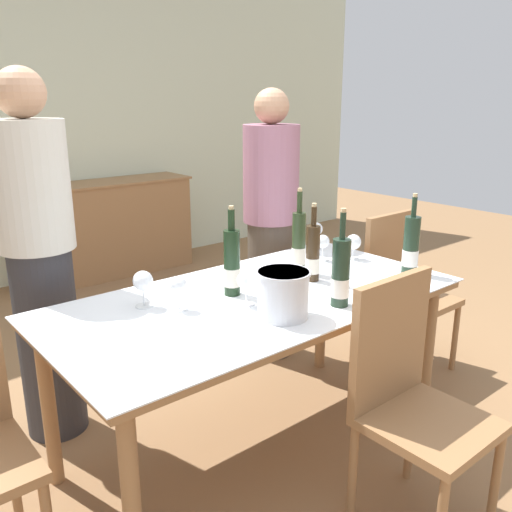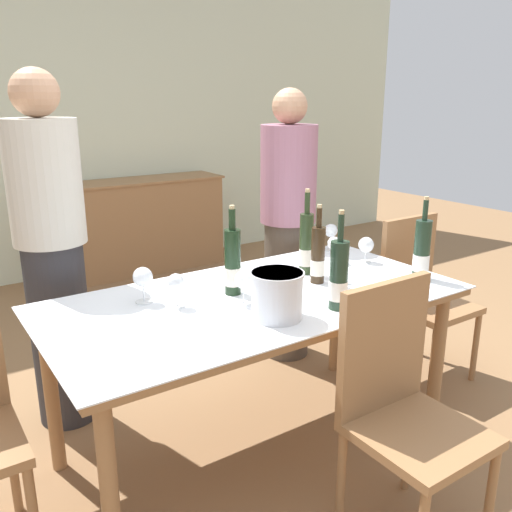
% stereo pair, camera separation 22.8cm
% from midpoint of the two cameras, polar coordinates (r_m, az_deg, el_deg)
% --- Properties ---
extents(ground_plane, '(12.00, 12.00, 0.00)m').
position_cam_midpoint_polar(ground_plane, '(2.69, -2.57, -19.38)').
color(ground_plane, olive).
extents(back_wall, '(8.00, 0.10, 2.80)m').
position_cam_midpoint_polar(back_wall, '(5.06, -25.58, 12.91)').
color(back_wall, beige).
rests_on(back_wall, ground_plane).
extents(sideboard_cabinet, '(1.62, 0.46, 0.85)m').
position_cam_midpoint_polar(sideboard_cabinet, '(5.10, -16.93, 2.72)').
color(sideboard_cabinet, '#996B42').
rests_on(sideboard_cabinet, ground_plane).
extents(dining_table, '(1.80, 0.91, 0.75)m').
position_cam_midpoint_polar(dining_table, '(2.36, -2.78, -5.90)').
color(dining_table, '#996B42').
rests_on(dining_table, ground_plane).
extents(ice_bucket, '(0.21, 0.21, 0.19)m').
position_cam_midpoint_polar(ice_bucket, '(2.08, -0.24, -3.95)').
color(ice_bucket, silver).
rests_on(ice_bucket, dining_table).
extents(wine_bottle_0, '(0.08, 0.08, 0.39)m').
position_cam_midpoint_polar(wine_bottle_0, '(2.67, 13.68, 0.91)').
color(wine_bottle_0, '#1E3323').
rests_on(wine_bottle_0, dining_table).
extents(wine_bottle_1, '(0.07, 0.07, 0.39)m').
position_cam_midpoint_polar(wine_bottle_1, '(2.32, -5.37, -0.89)').
color(wine_bottle_1, black).
rests_on(wine_bottle_1, dining_table).
extents(wine_bottle_2, '(0.07, 0.07, 0.37)m').
position_cam_midpoint_polar(wine_bottle_2, '(2.49, 3.41, 0.13)').
color(wine_bottle_2, '#332314').
rests_on(wine_bottle_2, dining_table).
extents(wine_bottle_3, '(0.08, 0.08, 0.41)m').
position_cam_midpoint_polar(wine_bottle_3, '(2.20, 5.99, -1.98)').
color(wine_bottle_3, '#1E3323').
rests_on(wine_bottle_3, dining_table).
extents(wine_bottle_4, '(0.07, 0.07, 0.41)m').
position_cam_midpoint_polar(wine_bottle_4, '(2.61, 2.04, 1.26)').
color(wine_bottle_4, '#28381E').
rests_on(wine_bottle_4, dining_table).
extents(wine_glass_0, '(0.07, 0.07, 0.14)m').
position_cam_midpoint_polar(wine_glass_0, '(2.19, -11.15, -3.21)').
color(wine_glass_0, white).
rests_on(wine_glass_0, dining_table).
extents(wine_glass_1, '(0.08, 0.08, 0.15)m').
position_cam_midpoint_polar(wine_glass_1, '(2.25, -14.68, -2.71)').
color(wine_glass_1, white).
rests_on(wine_glass_1, dining_table).
extents(wine_glass_2, '(0.07, 0.07, 0.14)m').
position_cam_midpoint_polar(wine_glass_2, '(2.82, 4.77, 1.36)').
color(wine_glass_2, white).
rests_on(wine_glass_2, dining_table).
extents(wine_glass_3, '(0.07, 0.07, 0.14)m').
position_cam_midpoint_polar(wine_glass_3, '(2.21, -4.04, -2.78)').
color(wine_glass_3, white).
rests_on(wine_glass_3, dining_table).
extents(wine_glass_4, '(0.07, 0.07, 0.15)m').
position_cam_midpoint_polar(wine_glass_4, '(3.04, 4.23, 2.72)').
color(wine_glass_4, white).
rests_on(wine_glass_4, dining_table).
extents(wine_glass_5, '(0.08, 0.08, 0.13)m').
position_cam_midpoint_polar(wine_glass_5, '(2.86, 8.01, 1.38)').
color(wine_glass_5, white).
rests_on(wine_glass_5, dining_table).
extents(chair_right_end, '(0.42, 0.42, 0.92)m').
position_cam_midpoint_polar(chair_right_end, '(3.28, 13.16, -2.76)').
color(chair_right_end, '#996B42').
rests_on(chair_right_end, ground_plane).
extents(chair_near_front, '(0.42, 0.42, 0.95)m').
position_cam_midpoint_polar(chair_near_front, '(2.10, 12.84, -13.68)').
color(chair_near_front, '#996B42').
rests_on(chair_near_front, ground_plane).
extents(person_host, '(0.33, 0.33, 1.70)m').
position_cam_midpoint_polar(person_host, '(2.67, -24.10, -0.64)').
color(person_host, '#2D2D33').
rests_on(person_host, ground_plane).
extents(person_guest_left, '(0.33, 0.33, 1.62)m').
position_cam_midpoint_polar(person_guest_left, '(3.26, -0.45, 2.94)').
color(person_guest_left, '#51473D').
rests_on(person_guest_left, ground_plane).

